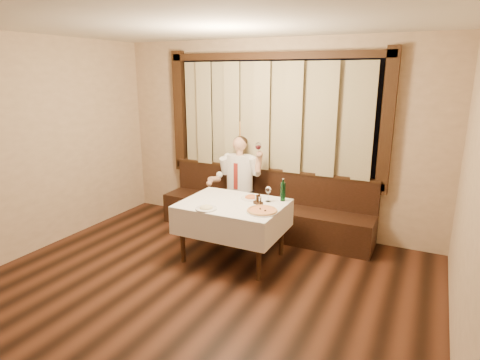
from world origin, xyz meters
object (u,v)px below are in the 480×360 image
at_px(pizza, 262,211).
at_px(green_bottle, 283,191).
at_px(dining_table, 233,211).
at_px(seated_man, 238,177).
at_px(banquette, 264,212).
at_px(pasta_cream, 206,206).
at_px(pasta_red, 251,196).
at_px(cruet_caddy, 258,201).

xyz_separation_m(pizza, green_bottle, (0.07, 0.51, 0.11)).
xyz_separation_m(dining_table, seated_man, (-0.40, 0.93, 0.17)).
relative_size(banquette, pizza, 8.55).
bearing_deg(pizza, pasta_cream, -162.21).
bearing_deg(seated_man, green_bottle, -32.35).
bearing_deg(green_bottle, pasta_cream, -134.68).
bearing_deg(pasta_red, dining_table, -118.79).
relative_size(dining_table, pizza, 3.39).
height_order(pasta_red, green_bottle, green_bottle).
relative_size(pasta_red, green_bottle, 0.90).
bearing_deg(pizza, dining_table, 161.07).
distance_m(pizza, cruet_caddy, 0.28).
xyz_separation_m(dining_table, green_bottle, (0.53, 0.35, 0.23)).
distance_m(pizza, pasta_red, 0.52).
xyz_separation_m(cruet_caddy, seated_man, (-0.71, 0.86, 0.02)).
xyz_separation_m(pasta_cream, seated_man, (-0.23, 1.30, 0.03)).
relative_size(banquette, cruet_caddy, 24.44).
height_order(cruet_caddy, seated_man, seated_man).
bearing_deg(pasta_cream, banquette, 82.98).
distance_m(banquette, seated_man, 0.65).
height_order(banquette, dining_table, banquette).
xyz_separation_m(pasta_red, seated_man, (-0.53, 0.69, 0.03)).
xyz_separation_m(dining_table, pasta_cream, (-0.17, -0.36, 0.14)).
bearing_deg(banquette, green_bottle, -51.95).
relative_size(pasta_red, seated_man, 0.18).
distance_m(pasta_cream, seated_man, 1.32).
height_order(pizza, cruet_caddy, cruet_caddy).
bearing_deg(cruet_caddy, pizza, -34.46).
height_order(banquette, green_bottle, green_bottle).
bearing_deg(seated_man, pasta_red, -52.05).
height_order(pizza, seated_man, seated_man).
distance_m(dining_table, cruet_caddy, 0.35).
xyz_separation_m(green_bottle, seated_man, (-0.93, 0.59, -0.06)).
height_order(banquette, seated_man, seated_man).
distance_m(dining_table, seated_man, 1.03).
bearing_deg(green_bottle, banquette, 128.05).
relative_size(green_bottle, seated_man, 0.21).
height_order(dining_table, pasta_cream, pasta_cream).
bearing_deg(banquette, pizza, -68.60).
xyz_separation_m(banquette, green_bottle, (0.53, -0.68, 0.57)).
distance_m(pasta_red, seated_man, 0.87).
bearing_deg(dining_table, pasta_red, 61.21).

